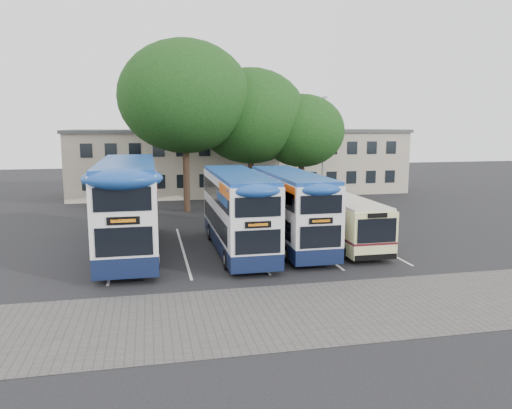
{
  "coord_description": "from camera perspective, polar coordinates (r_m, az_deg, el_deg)",
  "views": [
    {
      "loc": [
        -8.93,
        -21.35,
        6.64
      ],
      "look_at": [
        -3.22,
        5.0,
        2.33
      ],
      "focal_mm": 35.0,
      "sensor_mm": 36.0,
      "label": 1
    }
  ],
  "objects": [
    {
      "name": "bus_single",
      "position": [
        28.42,
        9.65,
        -1.43
      ],
      "size": [
        2.29,
        9.0,
        2.68
      ],
      "color": "#EDEA9E",
      "rests_on": "ground"
    },
    {
      "name": "tree_left",
      "position": [
        38.55,
        -8.16,
        12.1
      ],
      "size": [
        9.94,
        9.94,
        12.96
      ],
      "color": "black",
      "rests_on": "ground"
    },
    {
      "name": "ground",
      "position": [
        24.08,
        10.13,
        -7.08
      ],
      "size": [
        120.0,
        120.0,
        0.0
      ],
      "primitive_type": "plane",
      "color": "black",
      "rests_on": "ground"
    },
    {
      "name": "bay_lines",
      "position": [
        27.67,
        -1.08,
        -4.8
      ],
      "size": [
        14.12,
        11.0,
        0.01
      ],
      "color": "silver",
      "rests_on": "ground"
    },
    {
      "name": "bus_dd_left",
      "position": [
        26.72,
        -14.37,
        0.22
      ],
      "size": [
        2.81,
        11.59,
        4.83
      ],
      "color": "#101A3B",
      "rests_on": "ground"
    },
    {
      "name": "bus_dd_right",
      "position": [
        27.32,
        3.97,
        -0.19
      ],
      "size": [
        2.38,
        9.82,
        4.09
      ],
      "color": "#101A3B",
      "rests_on": "ground"
    },
    {
      "name": "paving_strip",
      "position": [
        18.96,
        10.25,
        -11.56
      ],
      "size": [
        40.0,
        6.0,
        0.01
      ],
      "primitive_type": "cube",
      "color": "#595654",
      "rests_on": "ground"
    },
    {
      "name": "lamp_post",
      "position": [
        43.97,
        7.69,
        6.97
      ],
      "size": [
        0.25,
        1.05,
        9.06
      ],
      "color": "gray",
      "rests_on": "ground"
    },
    {
      "name": "tree_mid",
      "position": [
        40.76,
        -0.6,
        10.06
      ],
      "size": [
        8.98,
        8.98,
        11.16
      ],
      "color": "black",
      "rests_on": "ground"
    },
    {
      "name": "tree_right",
      "position": [
        41.26,
        5.27,
        8.37
      ],
      "size": [
        6.97,
        6.97,
        9.14
      ],
      "color": "black",
      "rests_on": "ground"
    },
    {
      "name": "bus_dd_mid",
      "position": [
        26.23,
        -2.15,
        -0.43
      ],
      "size": [
        2.44,
        10.06,
        4.19
      ],
      "color": "#101A3B",
      "rests_on": "ground"
    },
    {
      "name": "depot_building",
      "position": [
        49.28,
        -1.77,
        5.02
      ],
      "size": [
        32.4,
        8.4,
        6.2
      ],
      "color": "#AB9D8A",
      "rests_on": "ground"
    }
  ]
}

